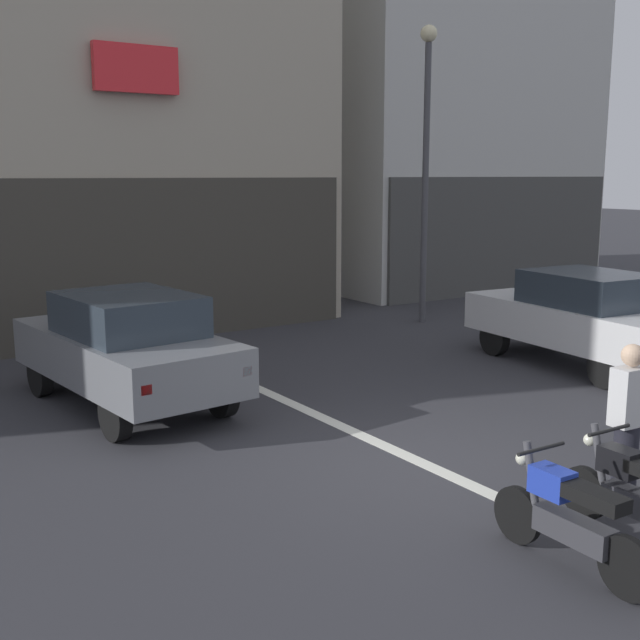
# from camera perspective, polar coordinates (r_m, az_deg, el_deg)

# --- Properties ---
(ground_plane) EXTENTS (120.00, 120.00, 0.00)m
(ground_plane) POSITION_cam_1_polar(r_m,az_deg,el_deg) (9.19, 7.87, -10.44)
(ground_plane) COLOR #333338
(lane_centre_line) EXTENTS (0.20, 18.00, 0.01)m
(lane_centre_line) POSITION_cam_1_polar(r_m,az_deg,el_deg) (14.04, -8.57, -3.06)
(lane_centre_line) COLOR silver
(lane_centre_line) RESTS_ON ground
(building_mid_block) EXTENTS (10.35, 8.71, 10.47)m
(building_mid_block) POSITION_cam_1_polar(r_m,az_deg,el_deg) (19.72, -18.97, 15.65)
(building_mid_block) COLOR #B2A893
(building_mid_block) RESTS_ON ground
(car_grey_crossing_near) EXTENTS (2.14, 4.25, 1.64)m
(car_grey_crossing_near) POSITION_cam_1_polar(r_m,az_deg,el_deg) (11.43, -13.87, -1.84)
(car_grey_crossing_near) COLOR black
(car_grey_crossing_near) RESTS_ON ground
(car_white_parked_kerbside) EXTENTS (2.15, 4.25, 1.64)m
(car_white_parked_kerbside) POSITION_cam_1_polar(r_m,az_deg,el_deg) (14.23, 18.49, 0.31)
(car_white_parked_kerbside) COLOR black
(car_white_parked_kerbside) RESTS_ON ground
(street_lamp) EXTENTS (0.36, 0.36, 6.37)m
(street_lamp) POSITION_cam_1_polar(r_m,az_deg,el_deg) (17.56, 7.70, 12.51)
(street_lamp) COLOR #47474C
(street_lamp) RESTS_ON ground
(motorcycle_blue_row_leftmost) EXTENTS (0.55, 1.67, 0.98)m
(motorcycle_blue_row_leftmost) POSITION_cam_1_polar(r_m,az_deg,el_deg) (7.07, 17.55, -13.44)
(motorcycle_blue_row_leftmost) COLOR black
(motorcycle_blue_row_leftmost) RESTS_ON ground
(motorcycle_black_row_left_mid) EXTENTS (0.55, 1.67, 0.98)m
(motorcycle_black_row_left_mid) POSITION_cam_1_polar(r_m,az_deg,el_deg) (7.75, 21.92, -11.57)
(motorcycle_black_row_left_mid) COLOR black
(motorcycle_black_row_left_mid) RESTS_ON ground
(person_by_motorcycles) EXTENTS (0.37, 0.24, 1.67)m
(person_by_motorcycles) POSITION_cam_1_polar(r_m,az_deg,el_deg) (8.31, 21.38, -7.13)
(person_by_motorcycles) COLOR #23232D
(person_by_motorcycles) RESTS_ON ground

